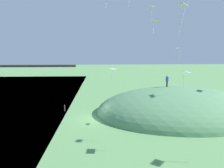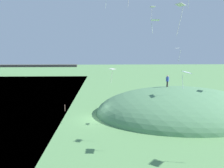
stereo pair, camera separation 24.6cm
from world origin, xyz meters
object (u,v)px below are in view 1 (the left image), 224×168
(kite_13, at_px, (156,21))
(kite_0, at_px, (182,9))
(kite_11, at_px, (187,73))
(kite_9, at_px, (152,8))
(person_walking_path, at_px, (167,80))
(kite_12, at_px, (112,70))
(mooring_post, at_px, (65,108))
(kite_1, at_px, (178,50))

(kite_13, bearing_deg, kite_0, -86.54)
(kite_0, relative_size, kite_11, 1.31)
(kite_0, height_order, kite_13, kite_0)
(kite_9, bearing_deg, kite_13, -100.85)
(kite_13, bearing_deg, kite_11, -33.29)
(kite_0, bearing_deg, person_walking_path, 75.52)
(kite_11, relative_size, kite_12, 0.90)
(kite_9, height_order, kite_13, kite_9)
(kite_9, bearing_deg, mooring_post, -166.35)
(kite_12, bearing_deg, person_walking_path, 33.43)
(kite_1, distance_m, kite_12, 7.91)
(kite_1, relative_size, kite_12, 0.99)
(kite_0, bearing_deg, kite_1, 71.62)
(person_walking_path, height_order, kite_11, kite_11)
(person_walking_path, relative_size, kite_0, 0.89)
(kite_9, bearing_deg, kite_0, -97.07)
(person_walking_path, distance_m, kite_12, 10.24)
(kite_9, bearing_deg, person_walking_path, -60.21)
(person_walking_path, relative_size, kite_13, 1.47)
(kite_1, xyz_separation_m, kite_11, (-1.39, -6.76, -1.80))
(person_walking_path, height_order, kite_1, kite_1)
(kite_0, height_order, kite_11, kite_0)
(kite_9, xyz_separation_m, mooring_post, (-13.44, -3.26, -14.94))
(kite_1, bearing_deg, kite_11, -101.64)
(kite_9, bearing_deg, kite_11, -91.38)
(kite_0, relative_size, kite_1, 1.19)
(kite_12, bearing_deg, kite_1, -7.74)
(kite_1, height_order, kite_11, kite_1)
(person_walking_path, xyz_separation_m, kite_11, (-2.29, -13.29, 2.74))
(kite_13, bearing_deg, person_walking_path, 67.80)
(kite_13, bearing_deg, kite_1, 53.04)
(person_walking_path, bearing_deg, kite_11, 30.04)
(kite_12, relative_size, mooring_post, 1.69)
(kite_0, height_order, kite_1, kite_0)
(mooring_post, bearing_deg, kite_12, -38.61)
(kite_9, bearing_deg, kite_12, -126.25)
(kite_0, distance_m, kite_9, 20.89)
(kite_12, relative_size, kite_13, 1.39)
(person_walking_path, bearing_deg, mooring_post, -50.34)
(kite_0, relative_size, kite_13, 1.64)
(person_walking_path, bearing_deg, kite_1, 31.98)
(person_walking_path, height_order, kite_12, kite_12)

